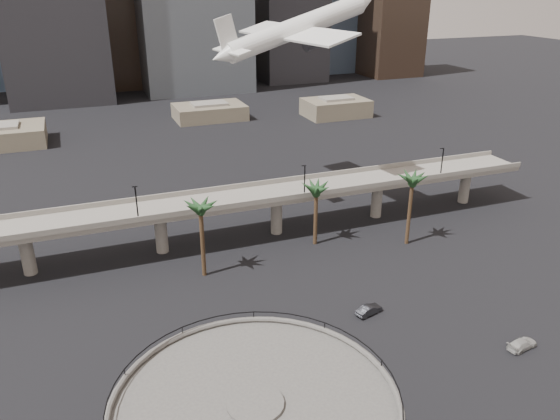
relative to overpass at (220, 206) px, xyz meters
name	(u,v)px	position (x,y,z in m)	size (l,w,h in m)	color
overpass	(220,206)	(0.00, 0.00, 0.00)	(130.00, 9.30, 14.70)	gray
palm_trees	(314,194)	(14.02, -10.35, 4.09)	(42.40, 10.40, 14.00)	#462E1E
low_buildings	(170,120)	(6.89, 87.30, -4.48)	(135.00, 27.50, 6.80)	#675B4C
airborne_jet	(297,29)	(20.66, 13.99, 29.05)	(38.06, 34.02, 13.46)	white
car_a	(253,414)	(-8.70, -44.54, -6.61)	(1.73, 4.31, 1.47)	red
car_b	(369,310)	(13.82, -30.92, -6.63)	(1.50, 4.31, 1.42)	#232328
car_c	(522,344)	(28.86, -45.34, -6.67)	(1.88, 4.64, 1.35)	#B6B6B2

